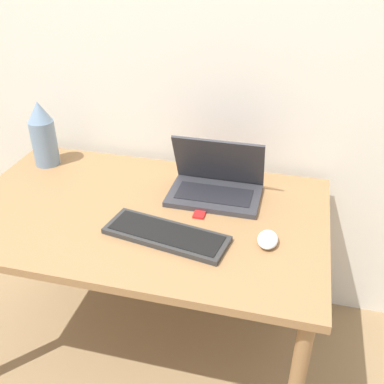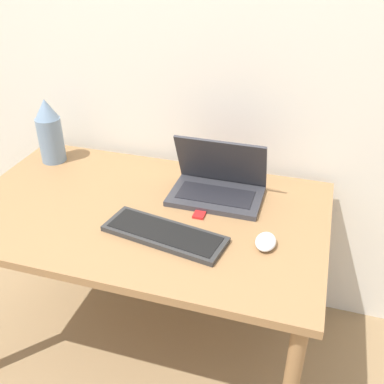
{
  "view_description": "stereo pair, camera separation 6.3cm",
  "coord_description": "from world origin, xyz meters",
  "px_view_note": "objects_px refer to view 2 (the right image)",
  "views": [
    {
      "loc": [
        0.51,
        -0.88,
        1.62
      ],
      "look_at": [
        0.18,
        0.41,
        0.81
      ],
      "focal_mm": 42.0,
      "sensor_mm": 36.0,
      "label": 1
    },
    {
      "loc": [
        0.57,
        -0.86,
        1.62
      ],
      "look_at": [
        0.18,
        0.41,
        0.81
      ],
      "focal_mm": 42.0,
      "sensor_mm": 36.0,
      "label": 2
    }
  ],
  "objects_px": {
    "laptop": "(218,184)",
    "vase": "(50,131)",
    "keyboard": "(165,234)",
    "mp3_player": "(200,214)",
    "mouse": "(266,242)"
  },
  "relations": [
    {
      "from": "laptop",
      "to": "mp3_player",
      "type": "bearing_deg",
      "value": -100.47
    },
    {
      "from": "laptop",
      "to": "vase",
      "type": "relative_size",
      "value": 1.23
    },
    {
      "from": "laptop",
      "to": "mp3_player",
      "type": "distance_m",
      "value": 0.16
    },
    {
      "from": "keyboard",
      "to": "vase",
      "type": "bearing_deg",
      "value": 149.75
    },
    {
      "from": "vase",
      "to": "mp3_player",
      "type": "relative_size",
      "value": 4.89
    },
    {
      "from": "mp3_player",
      "to": "laptop",
      "type": "bearing_deg",
      "value": 79.53
    },
    {
      "from": "mouse",
      "to": "mp3_player",
      "type": "xyz_separation_m",
      "value": [
        -0.25,
        0.11,
        -0.01
      ]
    },
    {
      "from": "laptop",
      "to": "keyboard",
      "type": "bearing_deg",
      "value": -108.96
    },
    {
      "from": "mouse",
      "to": "vase",
      "type": "distance_m",
      "value": 1.04
    },
    {
      "from": "laptop",
      "to": "vase",
      "type": "height_order",
      "value": "vase"
    },
    {
      "from": "laptop",
      "to": "mp3_player",
      "type": "height_order",
      "value": "laptop"
    },
    {
      "from": "vase",
      "to": "mp3_player",
      "type": "height_order",
      "value": "vase"
    },
    {
      "from": "keyboard",
      "to": "mp3_player",
      "type": "distance_m",
      "value": 0.17
    },
    {
      "from": "vase",
      "to": "mp3_player",
      "type": "xyz_separation_m",
      "value": [
        0.73,
        -0.23,
        -0.13
      ]
    },
    {
      "from": "mp3_player",
      "to": "mouse",
      "type": "bearing_deg",
      "value": -23.07
    }
  ]
}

